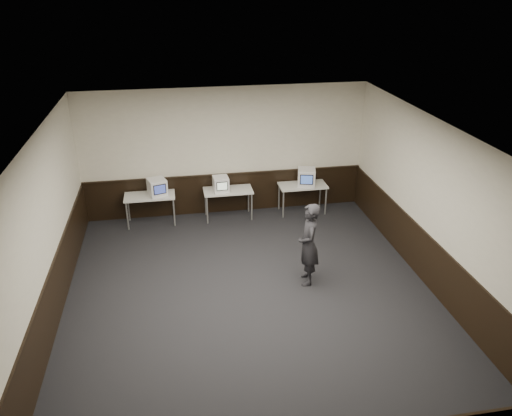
{
  "coord_description": "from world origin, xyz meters",
  "views": [
    {
      "loc": [
        -1.28,
        -7.65,
        5.56
      ],
      "look_at": [
        0.35,
        1.6,
        1.15
      ],
      "focal_mm": 35.0,
      "sensor_mm": 36.0,
      "label": 1
    }
  ],
  "objects_px": {
    "emac_right": "(306,177)",
    "emac_left": "(157,187)",
    "emac_center": "(221,184)",
    "person": "(309,244)",
    "desk_center": "(228,192)",
    "desk_right": "(303,187)",
    "desk_left": "(150,198)"
  },
  "relations": [
    {
      "from": "desk_left",
      "to": "emac_right",
      "type": "height_order",
      "value": "emac_right"
    },
    {
      "from": "desk_center",
      "to": "emac_left",
      "type": "height_order",
      "value": "emac_left"
    },
    {
      "from": "emac_right",
      "to": "person",
      "type": "height_order",
      "value": "person"
    },
    {
      "from": "emac_center",
      "to": "person",
      "type": "distance_m",
      "value": 3.4
    },
    {
      "from": "desk_left",
      "to": "emac_left",
      "type": "bearing_deg",
      "value": -5.21
    },
    {
      "from": "emac_left",
      "to": "emac_right",
      "type": "xyz_separation_m",
      "value": [
        3.68,
        -0.02,
        0.01
      ]
    },
    {
      "from": "emac_right",
      "to": "emac_left",
      "type": "bearing_deg",
      "value": -166.01
    },
    {
      "from": "emac_center",
      "to": "emac_right",
      "type": "height_order",
      "value": "emac_right"
    },
    {
      "from": "emac_left",
      "to": "person",
      "type": "bearing_deg",
      "value": -64.64
    },
    {
      "from": "emac_left",
      "to": "emac_center",
      "type": "relative_size",
      "value": 1.27
    },
    {
      "from": "emac_center",
      "to": "desk_left",
      "type": "bearing_deg",
      "value": 175.27
    },
    {
      "from": "desk_right",
      "to": "emac_left",
      "type": "bearing_deg",
      "value": -179.71
    },
    {
      "from": "emac_center",
      "to": "person",
      "type": "xyz_separation_m",
      "value": [
        1.35,
        -3.12,
        -0.09
      ]
    },
    {
      "from": "desk_center",
      "to": "emac_left",
      "type": "relative_size",
      "value": 2.27
    },
    {
      "from": "person",
      "to": "desk_center",
      "type": "bearing_deg",
      "value": -151.52
    },
    {
      "from": "desk_right",
      "to": "emac_right",
      "type": "xyz_separation_m",
      "value": [
        0.08,
        -0.04,
        0.29
      ]
    },
    {
      "from": "desk_right",
      "to": "emac_center",
      "type": "bearing_deg",
      "value": -178.96
    },
    {
      "from": "emac_center",
      "to": "emac_right",
      "type": "xyz_separation_m",
      "value": [
        2.15,
        -0.0,
        0.03
      ]
    },
    {
      "from": "desk_left",
      "to": "desk_center",
      "type": "xyz_separation_m",
      "value": [
        1.9,
        0.0,
        0.0
      ]
    },
    {
      "from": "desk_center",
      "to": "emac_right",
      "type": "bearing_deg",
      "value": -1.11
    },
    {
      "from": "desk_right",
      "to": "desk_left",
      "type": "bearing_deg",
      "value": 180.0
    },
    {
      "from": "desk_left",
      "to": "person",
      "type": "distance_m",
      "value": 4.41
    },
    {
      "from": "emac_right",
      "to": "person",
      "type": "bearing_deg",
      "value": -90.04
    },
    {
      "from": "emac_right",
      "to": "emac_center",
      "type": "bearing_deg",
      "value": -165.72
    },
    {
      "from": "desk_left",
      "to": "emac_right",
      "type": "bearing_deg",
      "value": -0.57
    },
    {
      "from": "desk_left",
      "to": "desk_center",
      "type": "relative_size",
      "value": 1.0
    },
    {
      "from": "desk_center",
      "to": "person",
      "type": "height_order",
      "value": "person"
    },
    {
      "from": "emac_right",
      "to": "person",
      "type": "xyz_separation_m",
      "value": [
        -0.8,
        -3.12,
        -0.13
      ]
    },
    {
      "from": "desk_center",
      "to": "desk_left",
      "type": "bearing_deg",
      "value": 180.0
    },
    {
      "from": "desk_left",
      "to": "emac_center",
      "type": "bearing_deg",
      "value": -1.25
    },
    {
      "from": "emac_left",
      "to": "desk_center",
      "type": "bearing_deg",
      "value": -16.56
    },
    {
      "from": "emac_left",
      "to": "person",
      "type": "distance_m",
      "value": 4.26
    }
  ]
}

